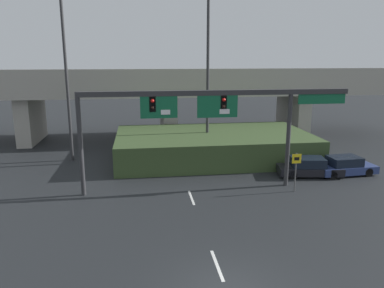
{
  "coord_description": "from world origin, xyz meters",
  "views": [
    {
      "loc": [
        -3.0,
        -11.88,
        8.48
      ],
      "look_at": [
        0.0,
        9.36,
        3.46
      ],
      "focal_mm": 35.0,
      "sensor_mm": 36.0,
      "label": 1
    }
  ],
  "objects_px": {
    "signal_gantry": "(208,109)",
    "parked_sedan_mid_right": "(345,166)",
    "speed_limit_sign": "(296,167)",
    "highway_light_pole_near": "(208,64)",
    "parked_sedan_near_right": "(309,167)",
    "highway_light_pole_far": "(65,59)"
  },
  "relations": [
    {
      "from": "signal_gantry",
      "to": "highway_light_pole_near",
      "type": "distance_m",
      "value": 8.51
    },
    {
      "from": "highway_light_pole_near",
      "to": "parked_sedan_mid_right",
      "type": "height_order",
      "value": "highway_light_pole_near"
    },
    {
      "from": "speed_limit_sign",
      "to": "parked_sedan_mid_right",
      "type": "distance_m",
      "value": 5.98
    },
    {
      "from": "speed_limit_sign",
      "to": "parked_sedan_near_right",
      "type": "height_order",
      "value": "speed_limit_sign"
    },
    {
      "from": "signal_gantry",
      "to": "parked_sedan_near_right",
      "type": "relative_size",
      "value": 3.61
    },
    {
      "from": "highway_light_pole_near",
      "to": "highway_light_pole_far",
      "type": "height_order",
      "value": "highway_light_pole_far"
    },
    {
      "from": "parked_sedan_near_right",
      "to": "highway_light_pole_near",
      "type": "bearing_deg",
      "value": 145.27
    },
    {
      "from": "parked_sedan_near_right",
      "to": "speed_limit_sign",
      "type": "bearing_deg",
      "value": -118.55
    },
    {
      "from": "highway_light_pole_near",
      "to": "highway_light_pole_far",
      "type": "bearing_deg",
      "value": 177.4
    },
    {
      "from": "speed_limit_sign",
      "to": "highway_light_pole_near",
      "type": "height_order",
      "value": "highway_light_pole_near"
    },
    {
      "from": "signal_gantry",
      "to": "parked_sedan_near_right",
      "type": "xyz_separation_m",
      "value": [
        7.82,
        1.77,
        -4.64
      ]
    },
    {
      "from": "speed_limit_sign",
      "to": "highway_light_pole_far",
      "type": "relative_size",
      "value": 0.16
    },
    {
      "from": "signal_gantry",
      "to": "parked_sedan_mid_right",
      "type": "bearing_deg",
      "value": 8.95
    },
    {
      "from": "signal_gantry",
      "to": "parked_sedan_mid_right",
      "type": "xyz_separation_m",
      "value": [
        10.59,
        1.67,
        -4.64
      ]
    },
    {
      "from": "signal_gantry",
      "to": "parked_sedan_mid_right",
      "type": "relative_size",
      "value": 3.87
    },
    {
      "from": "speed_limit_sign",
      "to": "highway_light_pole_far",
      "type": "bearing_deg",
      "value": 147.75
    },
    {
      "from": "signal_gantry",
      "to": "parked_sedan_near_right",
      "type": "bearing_deg",
      "value": 12.79
    },
    {
      "from": "signal_gantry",
      "to": "highway_light_pole_far",
      "type": "xyz_separation_m",
      "value": [
        -9.95,
        8.48,
        3.07
      ]
    },
    {
      "from": "parked_sedan_near_right",
      "to": "parked_sedan_mid_right",
      "type": "height_order",
      "value": "parked_sedan_mid_right"
    },
    {
      "from": "signal_gantry",
      "to": "parked_sedan_near_right",
      "type": "distance_m",
      "value": 9.26
    },
    {
      "from": "highway_light_pole_far",
      "to": "parked_sedan_near_right",
      "type": "relative_size",
      "value": 3.34
    },
    {
      "from": "signal_gantry",
      "to": "speed_limit_sign",
      "type": "bearing_deg",
      "value": -12.88
    }
  ]
}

